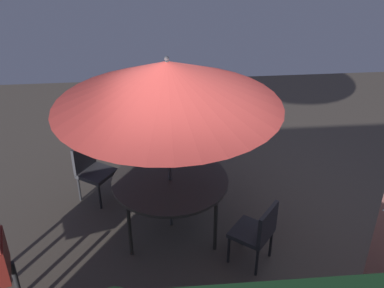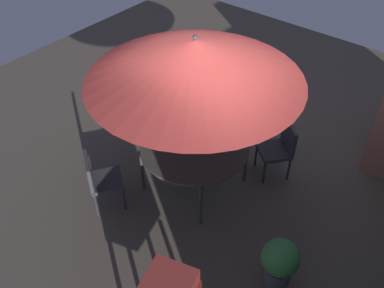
% 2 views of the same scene
% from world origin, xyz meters
% --- Properties ---
extents(ground_plane, '(11.00, 11.00, 0.00)m').
position_xyz_m(ground_plane, '(0.00, 0.00, 0.00)').
color(ground_plane, brown).
extents(patio_table, '(1.59, 1.59, 0.78)m').
position_xyz_m(patio_table, '(0.46, 0.01, 0.74)').
color(patio_table, '#47423D').
rests_on(patio_table, ground).
extents(patio_umbrella, '(2.85, 2.85, 2.52)m').
position_xyz_m(patio_umbrella, '(0.46, 0.01, 2.18)').
color(patio_umbrella, '#4C4C51').
rests_on(patio_umbrella, ground).
extents(chair_near_shed, '(0.65, 0.65, 0.90)m').
position_xyz_m(chair_near_shed, '(-0.58, 0.85, 0.52)').
color(chair_near_shed, '#38383D').
rests_on(chair_near_shed, ground).
extents(chair_far_side, '(0.64, 0.64, 0.90)m').
position_xyz_m(chair_far_side, '(1.62, -0.79, 0.52)').
color(chair_far_side, '#38383D').
rests_on(chair_far_side, ground).
extents(potted_plant_by_shed, '(0.47, 0.47, 0.71)m').
position_xyz_m(potted_plant_by_shed, '(1.13, 1.87, 0.40)').
color(potted_plant_by_shed, '#4C4C51').
rests_on(potted_plant_by_shed, ground).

